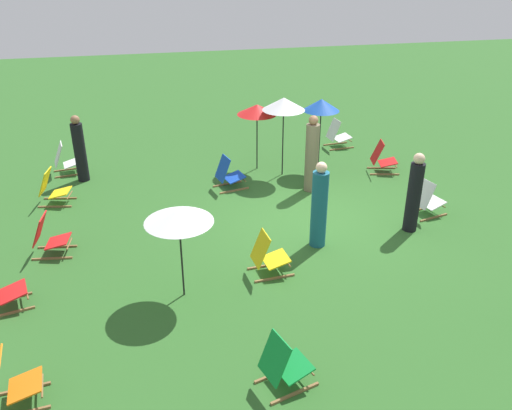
% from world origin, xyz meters
% --- Properties ---
extents(ground_plane, '(40.00, 40.00, 0.00)m').
position_xyz_m(ground_plane, '(0.00, 0.00, 0.00)').
color(ground_plane, '#2D6026').
extents(deckchair_0, '(0.65, 0.85, 0.83)m').
position_xyz_m(deckchair_0, '(-1.89, 5.86, 0.37)').
color(deckchair_0, olive).
rests_on(deckchair_0, ground).
extents(deckchair_1, '(0.55, 0.80, 0.83)m').
position_xyz_m(deckchair_1, '(4.25, -2.15, 0.37)').
color(deckchair_1, olive).
rests_on(deckchair_1, ground).
extents(deckchair_2, '(0.64, 0.85, 0.83)m').
position_xyz_m(deckchair_2, '(2.03, 1.44, 0.37)').
color(deckchair_2, olive).
rests_on(deckchair_2, ground).
extents(deckchair_3, '(0.57, 0.81, 0.83)m').
position_xyz_m(deckchair_3, '(-0.26, 5.32, 0.37)').
color(deckchair_3, olive).
rests_on(deckchair_3, ground).
extents(deckchair_4, '(0.68, 0.87, 0.83)m').
position_xyz_m(deckchair_4, '(-4.55, 1.80, 0.37)').
color(deckchair_4, olive).
rests_on(deckchair_4, ground).
extents(deckchair_5, '(0.59, 0.83, 0.83)m').
position_xyz_m(deckchair_5, '(3.85, 5.41, 0.37)').
color(deckchair_5, olive).
rests_on(deckchair_5, ground).
extents(deckchair_6, '(0.56, 0.81, 0.83)m').
position_xyz_m(deckchair_6, '(-4.11, 5.33, 0.37)').
color(deckchair_6, olive).
rests_on(deckchair_6, ground).
extents(deckchair_7, '(0.65, 0.85, 0.83)m').
position_xyz_m(deckchair_7, '(-0.28, -2.58, 0.37)').
color(deckchair_7, olive).
rests_on(deckchair_7, ground).
extents(deckchair_9, '(0.60, 0.83, 0.83)m').
position_xyz_m(deckchair_9, '(2.06, 5.52, 0.37)').
color(deckchair_9, olive).
rests_on(deckchair_9, ground).
extents(deckchair_10, '(0.63, 0.84, 0.83)m').
position_xyz_m(deckchair_10, '(2.22, -2.64, 0.37)').
color(deckchair_10, olive).
rests_on(deckchair_10, ground).
extents(deckchair_11, '(0.55, 0.80, 0.83)m').
position_xyz_m(deckchair_11, '(-1.81, 1.37, 0.37)').
color(deckchair_11, olive).
rests_on(deckchair_11, ground).
extents(umbrella_0, '(1.05, 1.05, 2.03)m').
position_xyz_m(umbrella_0, '(2.60, -0.05, 1.87)').
color(umbrella_0, black).
rests_on(umbrella_0, ground).
extents(umbrella_1, '(1.02, 1.02, 1.74)m').
position_xyz_m(umbrella_1, '(3.13, 0.50, 1.61)').
color(umbrella_1, black).
rests_on(umbrella_1, ground).
extents(umbrella_2, '(1.13, 1.13, 1.64)m').
position_xyz_m(umbrella_2, '(-2.15, 2.93, 1.53)').
color(umbrella_2, black).
rests_on(umbrella_2, ground).
extents(umbrella_3, '(0.92, 0.92, 1.89)m').
position_xyz_m(umbrella_3, '(2.76, -1.08, 1.74)').
color(umbrella_3, black).
rests_on(umbrella_3, ground).
extents(person_0, '(0.44, 0.44, 1.77)m').
position_xyz_m(person_0, '(-1.01, 0.16, 0.84)').
color(person_0, '#195972').
rests_on(person_0, ground).
extents(person_1, '(0.30, 0.30, 1.71)m').
position_xyz_m(person_1, '(-0.83, -1.93, 0.82)').
color(person_1, black).
rests_on(person_1, ground).
extents(person_2, '(0.34, 0.34, 1.69)m').
position_xyz_m(person_2, '(3.31, 4.96, 0.81)').
color(person_2, black).
rests_on(person_2, ground).
extents(person_3, '(0.42, 0.42, 1.87)m').
position_xyz_m(person_3, '(1.53, -0.48, 0.89)').
color(person_3, '#72664C').
rests_on(person_3, ground).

